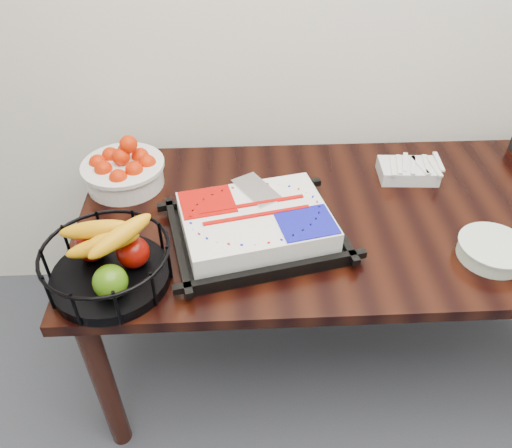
{
  "coord_description": "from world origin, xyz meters",
  "views": [
    {
      "loc": [
        -0.36,
        0.68,
        1.82
      ],
      "look_at": [
        -0.31,
        1.86,
        0.83
      ],
      "focal_mm": 35.0,
      "sensor_mm": 36.0,
      "label": 1
    }
  ],
  "objects_px": {
    "tangerine_bowl": "(123,166)",
    "table": "(341,232)",
    "cake_tray": "(256,225)",
    "fruit_basket": "(107,261)",
    "plate_stack": "(492,250)"
  },
  "relations": [
    {
      "from": "tangerine_bowl",
      "to": "table",
      "type": "bearing_deg",
      "value": -14.86
    },
    {
      "from": "cake_tray",
      "to": "tangerine_bowl",
      "type": "distance_m",
      "value": 0.56
    },
    {
      "from": "table",
      "to": "fruit_basket",
      "type": "height_order",
      "value": "fruit_basket"
    },
    {
      "from": "table",
      "to": "plate_stack",
      "type": "distance_m",
      "value": 0.49
    },
    {
      "from": "table",
      "to": "tangerine_bowl",
      "type": "distance_m",
      "value": 0.81
    },
    {
      "from": "cake_tray",
      "to": "table",
      "type": "bearing_deg",
      "value": 19.97
    },
    {
      "from": "fruit_basket",
      "to": "plate_stack",
      "type": "relative_size",
      "value": 1.72
    },
    {
      "from": "tangerine_bowl",
      "to": "fruit_basket",
      "type": "distance_m",
      "value": 0.49
    },
    {
      "from": "tangerine_bowl",
      "to": "fruit_basket",
      "type": "xyz_separation_m",
      "value": [
        0.03,
        -0.49,
        -0.0
      ]
    },
    {
      "from": "cake_tray",
      "to": "plate_stack",
      "type": "distance_m",
      "value": 0.73
    },
    {
      "from": "cake_tray",
      "to": "fruit_basket",
      "type": "height_order",
      "value": "fruit_basket"
    },
    {
      "from": "table",
      "to": "fruit_basket",
      "type": "bearing_deg",
      "value": -158.78
    },
    {
      "from": "cake_tray",
      "to": "plate_stack",
      "type": "height_order",
      "value": "cake_tray"
    },
    {
      "from": "fruit_basket",
      "to": "table",
      "type": "bearing_deg",
      "value": 21.22
    },
    {
      "from": "table",
      "to": "cake_tray",
      "type": "distance_m",
      "value": 0.35
    }
  ]
}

